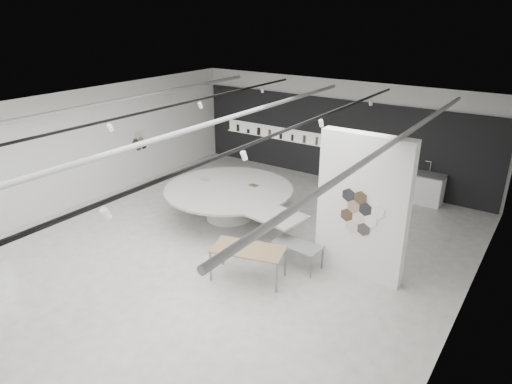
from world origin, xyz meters
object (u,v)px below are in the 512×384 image
Objects in this scene: partition_column at (362,208)px; sample_table_stone at (297,246)px; kitchen_counter at (416,186)px; display_island at (230,199)px; sample_table_wood at (248,251)px.

sample_table_stone is (-1.40, -0.58, -1.22)m from partition_column.
display_island is at bearing -131.76° from kitchen_counter.
partition_column is at bearing 39.51° from sample_table_wood.
sample_table_wood is at bearing -140.49° from partition_column.
sample_table_wood is 1.05× the size of kitchen_counter.
sample_table_stone is at bearing -100.49° from kitchen_counter.
partition_column reaches higher than kitchen_counter.
sample_table_wood is 1.51× the size of sample_table_stone.
sample_table_wood is at bearing -104.07° from kitchen_counter.
partition_column is 5.68m from kitchen_counter.
kitchen_counter is (1.90, 7.27, -0.24)m from sample_table_wood.
partition_column is at bearing -2.26° from display_island.
sample_table_stone is at bearing -15.69° from display_island.
display_island is 6.47m from kitchen_counter.
partition_column is 2.83× the size of sample_table_stone.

